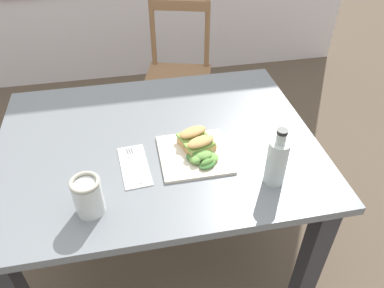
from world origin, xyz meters
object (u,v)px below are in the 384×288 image
(plate_lunch, at_px, (194,154))
(sandwich_half_back, at_px, (192,135))
(mason_jar_iced_tea, at_px, (88,197))
(fork_on_napkin, at_px, (133,162))
(chair_wooden_far, at_px, (178,75))
(sandwich_half_front, at_px, (200,145))
(bottle_cold_brew, at_px, (276,164))
(dining_table, at_px, (159,166))

(plate_lunch, relative_size, sandwich_half_back, 2.08)
(plate_lunch, height_order, mason_jar_iced_tea, mason_jar_iced_tea)
(fork_on_napkin, bearing_deg, chair_wooden_far, 73.02)
(sandwich_half_front, bearing_deg, bottle_cold_brew, -41.30)
(dining_table, height_order, mason_jar_iced_tea, mason_jar_iced_tea)
(dining_table, relative_size, chair_wooden_far, 1.34)
(chair_wooden_far, height_order, sandwich_half_front, chair_wooden_far)
(sandwich_half_front, bearing_deg, sandwich_half_back, 105.87)
(fork_on_napkin, bearing_deg, bottle_cold_brew, -21.28)
(chair_wooden_far, relative_size, sandwich_half_back, 7.44)
(sandwich_half_front, relative_size, sandwich_half_back, 1.00)
(sandwich_half_back, distance_m, fork_on_napkin, 0.23)
(dining_table, height_order, sandwich_half_back, sandwich_half_back)
(dining_table, xyz_separation_m, sandwich_half_back, (0.13, -0.04, 0.17))
(chair_wooden_far, relative_size, plate_lunch, 3.58)
(sandwich_half_back, distance_m, mason_jar_iced_tea, 0.44)
(chair_wooden_far, xyz_separation_m, sandwich_half_front, (-0.10, -1.09, 0.33))
(plate_lunch, bearing_deg, bottle_cold_brew, -36.93)
(chair_wooden_far, xyz_separation_m, fork_on_napkin, (-0.33, -1.10, 0.30))
(sandwich_half_front, bearing_deg, dining_table, 144.65)
(dining_table, bearing_deg, chair_wooden_far, 76.33)
(plate_lunch, bearing_deg, dining_table, 137.43)
(sandwich_half_front, height_order, fork_on_napkin, sandwich_half_front)
(dining_table, distance_m, sandwich_half_front, 0.24)
(dining_table, relative_size, fork_on_napkin, 6.29)
(fork_on_napkin, xyz_separation_m, bottle_cold_brew, (0.44, -0.17, 0.07))
(sandwich_half_front, xyz_separation_m, mason_jar_iced_tea, (-0.38, -0.19, 0.02))
(sandwich_half_front, distance_m, mason_jar_iced_tea, 0.43)
(bottle_cold_brew, bearing_deg, dining_table, 141.03)
(chair_wooden_far, relative_size, bottle_cold_brew, 4.18)
(sandwich_half_back, relative_size, bottle_cold_brew, 0.56)
(bottle_cold_brew, bearing_deg, mason_jar_iced_tea, -178.66)
(chair_wooden_far, bearing_deg, sandwich_half_front, -95.06)
(dining_table, distance_m, sandwich_half_back, 0.21)
(plate_lunch, relative_size, fork_on_napkin, 1.31)
(bottle_cold_brew, bearing_deg, sandwich_half_back, 132.89)
(plate_lunch, height_order, sandwich_half_back, sandwich_half_back)
(dining_table, bearing_deg, sandwich_half_back, -18.81)
(chair_wooden_far, height_order, fork_on_napkin, chair_wooden_far)
(plate_lunch, bearing_deg, mason_jar_iced_tea, -152.31)
(bottle_cold_brew, relative_size, mason_jar_iced_tea, 1.66)
(plate_lunch, bearing_deg, fork_on_napkin, 179.88)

